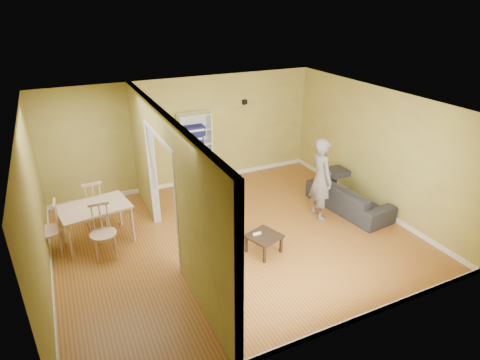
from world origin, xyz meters
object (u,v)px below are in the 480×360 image
object	(u,v)px
person	(322,172)
bookshelf	(195,150)
dining_table	(94,210)
chair_near	(103,233)
coffee_table	(264,238)
chair_far	(94,203)
chair_left	(48,230)
sofa	(349,194)

from	to	relation	value
person	bookshelf	size ratio (longest dim) A/B	1.13
dining_table	chair_near	bearing A→B (deg)	-84.34
dining_table	bookshelf	bearing A→B (deg)	32.88
person	coffee_table	size ratio (longest dim) A/B	3.83
chair_near	chair_far	world-z (taller)	chair_far
person	chair_near	distance (m)	4.31
dining_table	chair_left	world-z (taller)	chair_left
dining_table	chair_left	size ratio (longest dim) A/B	1.17
person	coffee_table	xyz separation A→B (m)	(-1.66, -0.66, -0.72)
person	chair_far	bearing A→B (deg)	75.32
person	bookshelf	bearing A→B (deg)	40.30
bookshelf	chair_near	bearing A→B (deg)	-138.55
person	coffee_table	distance (m)	1.93
sofa	bookshelf	xyz separation A→B (m)	(-2.56, 2.61, 0.53)
dining_table	chair_far	size ratio (longest dim) A/B	1.18
bookshelf	coffee_table	size ratio (longest dim) A/B	3.38
dining_table	coffee_table	bearing A→B (deg)	-31.38
sofa	coffee_table	bearing A→B (deg)	98.77
chair_near	coffee_table	bearing A→B (deg)	-19.51
person	dining_table	xyz separation A→B (m)	(-4.32, 0.96, -0.34)
person	sofa	bearing A→B (deg)	-85.44
dining_table	chair_left	xyz separation A→B (m)	(-0.80, -0.08, -0.16)
chair_left	chair_near	world-z (taller)	chair_left
sofa	chair_near	xyz separation A→B (m)	(-5.03, 0.42, 0.13)
sofa	bookshelf	size ratio (longest dim) A/B	1.09
chair_far	person	bearing A→B (deg)	156.14
coffee_table	chair_left	distance (m)	3.80
sofa	dining_table	xyz separation A→B (m)	(-5.09, 0.97, 0.31)
coffee_table	chair_near	xyz separation A→B (m)	(-2.60, 1.07, 0.20)
chair_near	chair_far	xyz separation A→B (m)	(-0.01, 1.18, 0.02)
bookshelf	dining_table	bearing A→B (deg)	-147.12
sofa	chair_left	size ratio (longest dim) A/B	1.89
sofa	bookshelf	bearing A→B (deg)	38.27
chair_left	person	bearing A→B (deg)	84.56
coffee_table	chair_left	size ratio (longest dim) A/B	0.51
chair_far	coffee_table	bearing A→B (deg)	135.82
chair_left	chair_far	distance (m)	1.10
bookshelf	coffee_table	bearing A→B (deg)	-87.74
dining_table	person	bearing A→B (deg)	-12.52
person	chair_left	bearing A→B (deg)	85.96
person	chair_far	size ratio (longest dim) A/B	1.98
coffee_table	bookshelf	bearing A→B (deg)	92.26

